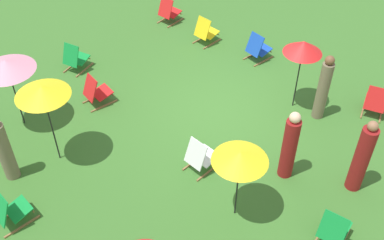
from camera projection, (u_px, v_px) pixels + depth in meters
name	position (u px, v px, depth m)	size (l,w,h in m)	color
ground_plane	(223.00, 111.00, 11.78)	(40.00, 40.00, 0.00)	#386B28
deckchair_0	(169.00, 11.00, 14.81)	(0.49, 0.76, 0.83)	olive
deckchair_1	(200.00, 156.00, 10.09)	(0.53, 0.79, 0.83)	olive
deckchair_2	(258.00, 48.00, 13.24)	(0.60, 0.83, 0.83)	olive
deckchair_3	(10.00, 210.00, 9.02)	(0.56, 0.81, 0.83)	olive
deckchair_4	(75.00, 58.00, 12.87)	(0.63, 0.85, 0.83)	olive
deckchair_5	(206.00, 32.00, 13.90)	(0.53, 0.79, 0.83)	olive
deckchair_7	(375.00, 102.00, 11.47)	(0.67, 0.86, 0.83)	olive
deckchair_8	(96.00, 92.00, 11.77)	(0.62, 0.84, 0.83)	olive
deckchair_10	(334.00, 229.00, 8.70)	(0.56, 0.81, 0.83)	olive
umbrella_0	(42.00, 91.00, 9.31)	(1.12, 1.12, 2.02)	black
umbrella_1	(303.00, 47.00, 10.79)	(0.92, 0.92, 1.90)	black
umbrella_3	(6.00, 65.00, 10.32)	(1.26, 1.26, 1.83)	black
umbrella_4	(240.00, 157.00, 8.35)	(1.05, 1.05, 1.73)	black
person_0	(289.00, 146.00, 9.67)	(0.33, 0.33, 1.73)	maroon
person_1	(323.00, 89.00, 11.08)	(0.38, 0.38, 1.76)	#72664C
person_2	(362.00, 158.00, 9.39)	(0.44, 0.44, 1.82)	maroon
person_3	(4.00, 150.00, 9.66)	(0.41, 0.41, 1.65)	#72664C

